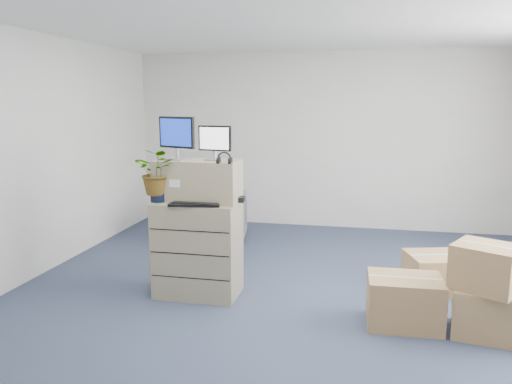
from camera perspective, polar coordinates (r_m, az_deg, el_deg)
ground at (r=5.00m, az=3.41°, el=-13.49°), size 7.00×7.00×0.00m
wall_back at (r=8.09m, az=7.30°, el=5.85°), size 6.00×0.02×2.80m
filing_cabinet_lower at (r=5.28m, az=-6.65°, el=-6.45°), size 0.86×0.52×1.00m
filing_cabinet_upper at (r=5.17m, az=-6.65°, el=1.29°), size 0.86×0.43×0.43m
monitor_left at (r=5.16m, az=-9.06°, el=6.36°), size 0.43×0.24×0.44m
monitor_right at (r=5.07m, az=-4.74°, el=5.83°), size 0.35×0.16×0.35m
headphones at (r=4.86m, az=-3.64°, el=3.79°), size 0.14×0.02×0.14m
keyboard at (r=5.00m, az=-6.96°, el=-1.37°), size 0.54×0.28×0.03m
mouse at (r=4.98m, az=-3.12°, el=-1.33°), size 0.09×0.06×0.03m
water_bottle at (r=5.14m, az=-5.80°, el=0.31°), size 0.07×0.07×0.26m
phone_dock at (r=5.19m, az=-7.16°, el=-0.58°), size 0.06×0.05×0.13m
external_drive at (r=5.14m, az=-2.33°, el=-0.82°), size 0.19×0.14×0.05m
tissue_box at (r=5.16m, az=-3.25°, el=-0.06°), size 0.21×0.12×0.08m
potted_plant at (r=5.13m, az=-11.13°, el=1.59°), size 0.50×0.54×0.45m
office_chair at (r=7.26m, az=-4.33°, el=-2.58°), size 0.88×0.84×0.80m
cardboard_boxes at (r=5.26m, az=24.16°, el=-9.84°), size 2.11×1.70×0.82m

